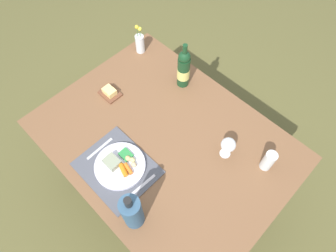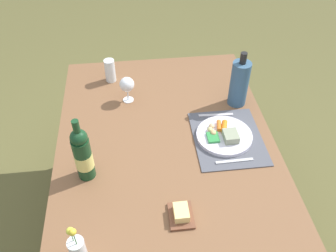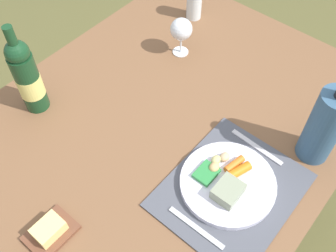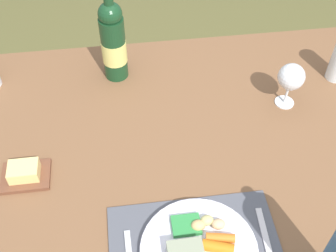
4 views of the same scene
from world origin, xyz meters
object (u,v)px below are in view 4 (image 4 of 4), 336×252
Objects in this scene: dining_table at (196,169)px; dinner_plate at (198,250)px; knife at (267,242)px; wine_bottle at (113,42)px; butter_dish at (25,173)px; wine_glass at (291,78)px.

dinner_plate is (-0.05, -0.29, 0.08)m from dining_table.
dinner_plate reaches higher than knife.
wine_bottle is (-0.33, 0.66, 0.13)m from knife.
dinner_plate is 0.51m from butter_dish.
butter_dish is (-0.59, 0.27, 0.01)m from knife.
knife is 1.23× the size of wine_glass.
wine_glass is at bearing 70.33° from knife.
wine_glass is 0.81m from butter_dish.
knife is 0.75m from wine_bottle.
wine_bottle reaches higher than butter_dish.
dining_table is 0.39m from wine_glass.
knife is (0.12, -0.29, 0.07)m from dining_table.
wine_bottle is at bearing 103.34° from dinner_plate.
wine_bottle is 0.49m from butter_dish.
butter_dish is at bearing -166.57° from wine_glass.
dining_table is 0.48m from butter_dish.
wine_glass reaches higher than dining_table.
dining_table is at bearing 1.54° from butter_dish.
dinner_plate is 2.15× the size of butter_dish.
butter_dish reaches higher than dining_table.
dinner_plate is 0.17m from knife.
dinner_plate is 0.59m from wine_glass.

